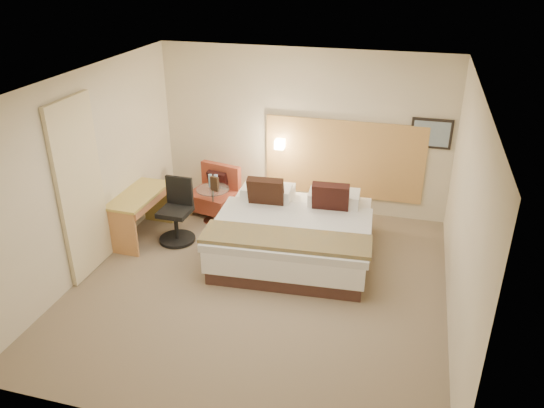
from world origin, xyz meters
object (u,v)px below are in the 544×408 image
(lounge_chair, at_px, (215,194))
(desk, at_px, (140,203))
(side_table, at_px, (213,204))
(bed, at_px, (294,232))
(desk_chair, at_px, (177,216))

(lounge_chair, xyz_separation_m, desk, (-0.75, -1.17, 0.27))
(side_table, height_order, desk, desk)
(bed, bearing_deg, side_table, 156.93)
(lounge_chair, height_order, desk_chair, desk_chair)
(desk, bearing_deg, desk_chair, 7.74)
(bed, height_order, side_table, bed)
(desk_chair, bearing_deg, desk, -172.26)
(bed, relative_size, lounge_chair, 2.68)
(bed, height_order, desk, bed)
(bed, distance_m, desk, 2.38)
(lounge_chair, height_order, desk, lounge_chair)
(bed, bearing_deg, desk, -176.72)
(side_table, height_order, desk_chair, desk_chair)
(lounge_chair, bearing_deg, side_table, -72.57)
(lounge_chair, distance_m, desk_chair, 1.11)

